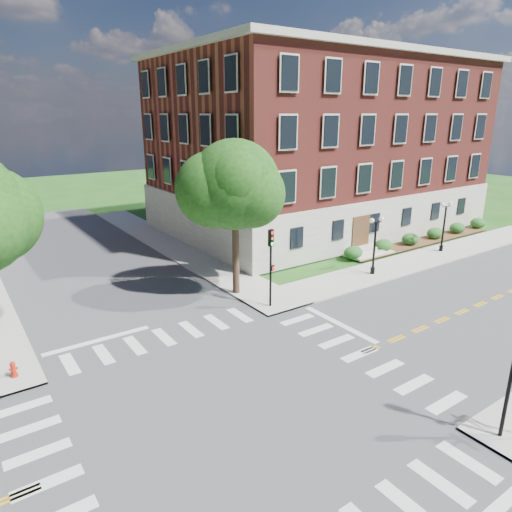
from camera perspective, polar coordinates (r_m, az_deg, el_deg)
ground at (r=19.58m, az=-2.46°, el=-18.14°), size 160.00×160.00×0.00m
road_ew at (r=19.58m, az=-2.46°, el=-18.13°), size 90.00×12.00×0.01m
road_ns at (r=19.57m, az=-2.46°, el=-18.13°), size 12.00×90.00×0.01m
sidewalk_ne at (r=39.10m, az=4.50°, el=0.55°), size 34.00×34.00×0.12m
crosswalk_east at (r=23.59m, az=12.81°, el=-11.91°), size 2.20×10.20×0.02m
stop_bar_east at (r=26.44m, az=10.40°, el=-8.38°), size 0.40×5.50×0.00m
main_building at (r=48.18m, az=7.83°, el=13.66°), size 30.60×22.40×16.50m
shrub_row at (r=44.44m, az=20.04°, el=1.52°), size 18.00×2.00×1.30m
tree_d at (r=28.24m, az=-2.66°, el=8.85°), size 5.56×5.56×9.86m
traffic_signal_ne at (r=26.98m, az=1.87°, el=-0.27°), size 0.38×0.45×4.80m
twin_lamp_west at (r=33.87m, az=14.63°, el=1.69°), size 1.36×0.36×4.23m
twin_lamp_east at (r=41.52m, az=22.47°, el=3.78°), size 1.36×0.36×4.23m
fire_hydrant at (r=23.56m, az=-28.06°, el=-12.43°), size 0.35×0.35×0.75m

